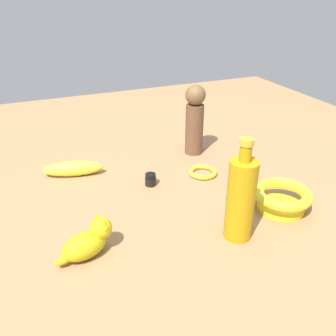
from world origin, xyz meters
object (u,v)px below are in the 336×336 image
Objects in this scene: bangle at (203,172)px; bottle_tall at (241,198)px; banana at (73,169)px; person_figure_adult at (195,119)px; nail_polish_jar at (151,180)px; cat_figurine at (89,241)px; bowl at (282,197)px.

bottle_tall is at bearing 167.43° from bangle.
person_figure_adult is at bearing 15.47° from banana.
person_figure_adult is at bearing -54.57° from nail_polish_jar.
person_figure_adult is 0.46m from bottle_tall.
cat_figurine is (-0.23, 0.23, 0.02)m from nail_polish_jar.
bowl is at bearing -132.83° from nail_polish_jar.
bangle is at bearing -12.57° from bottle_tall.
bottle_tall is 1.84× the size of cat_figurine.
nail_polish_jar is at bearing 47.17° from bowl.
cat_figurine is (-0.37, 0.03, 0.01)m from banana.
cat_figurine is at bearing 135.67° from nail_polish_jar.
person_figure_adult is 0.96× the size of bottle_tall.
bottle_tall is at bearing 166.18° from person_figure_adult.
bowl is 0.27m from bangle.
person_figure_adult is at bearing -48.90° from cat_figurine.
nail_polish_jar is (-0.15, 0.21, -0.10)m from person_figure_adult.
bowl is 0.63× the size of person_figure_adult.
bangle is at bearing -90.39° from nail_polish_jar.
bowl reaches higher than bangle.
bowl is at bearing -91.79° from cat_figurine.
person_figure_adult is 0.28m from nail_polish_jar.
cat_figurine is at bearing 131.10° from person_figure_adult.
bangle is 0.46m from cat_figurine.
banana is 2.06× the size of bangle.
bowl is 0.41m from person_figure_adult.
bowl is 1.70× the size of bangle.
bottle_tall is at bearing -101.66° from cat_figurine.
bowl reaches higher than banana.
cat_figurine is at bearing 88.21° from bowl.
bowl reaches higher than nail_polish_jar.
cat_figurine reaches higher than bowl.
banana is 0.76× the size of person_figure_adult.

